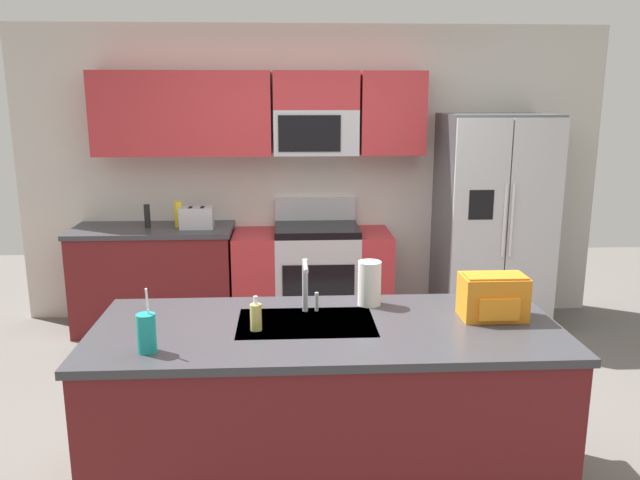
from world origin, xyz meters
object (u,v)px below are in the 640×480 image
(toaster, at_px, (197,218))
(backpack, at_px, (493,296))
(pepper_mill, at_px, (147,216))
(refrigerator, at_px, (492,223))
(soap_dispenser, at_px, (256,317))
(sink_faucet, at_px, (306,282))
(bottle_yellow, at_px, (178,214))
(range_oven, at_px, (312,277))
(paper_towel_roll, at_px, (369,283))
(drink_cup_teal, at_px, (147,333))

(toaster, height_order, backpack, backpack)
(toaster, distance_m, pepper_mill, 0.43)
(refrigerator, distance_m, backpack, 2.41)
(soap_dispenser, bearing_deg, pepper_mill, 112.73)
(sink_faucet, height_order, backpack, sink_faucet)
(refrigerator, relative_size, sink_faucet, 6.56)
(sink_faucet, bearing_deg, pepper_mill, 119.90)
(bottle_yellow, bearing_deg, range_oven, -0.89)
(range_oven, height_order, paper_towel_roll, paper_towel_roll)
(toaster, bearing_deg, backpack, -52.10)
(bottle_yellow, bearing_deg, refrigerator, -1.90)
(sink_faucet, relative_size, drink_cup_teal, 0.96)
(range_oven, xyz_separation_m, drink_cup_teal, (-0.84, -2.71, 0.55))
(soap_dispenser, relative_size, paper_towel_roll, 0.71)
(soap_dispenser, height_order, paper_towel_roll, paper_towel_roll)
(paper_towel_roll, bearing_deg, bottle_yellow, 122.56)
(refrigerator, bearing_deg, sink_faucet, -127.90)
(sink_faucet, bearing_deg, refrigerator, 52.10)
(bottle_yellow, distance_m, soap_dispenser, 2.60)
(toaster, distance_m, backpack, 2.92)
(sink_faucet, xyz_separation_m, soap_dispenser, (-0.25, -0.23, -0.10))
(range_oven, bearing_deg, sink_faucet, -93.14)
(sink_faucet, relative_size, paper_towel_roll, 1.17)
(range_oven, relative_size, backpack, 4.25)
(bottle_yellow, bearing_deg, sink_faucet, -65.55)
(pepper_mill, relative_size, soap_dispenser, 1.17)
(range_oven, height_order, toaster, range_oven)
(range_oven, xyz_separation_m, sink_faucet, (-0.12, -2.23, 0.62))
(toaster, bearing_deg, sink_faucet, -68.51)
(backpack, bearing_deg, soap_dispenser, -174.88)
(range_oven, distance_m, paper_towel_roll, 2.21)
(toaster, relative_size, drink_cup_teal, 0.95)
(drink_cup_teal, xyz_separation_m, soap_dispenser, (0.47, 0.24, -0.02))
(soap_dispenser, bearing_deg, refrigerator, 51.09)
(toaster, xyz_separation_m, backpack, (1.79, -2.31, 0.03))
(bottle_yellow, relative_size, sink_faucet, 0.78)
(refrigerator, height_order, paper_towel_roll, refrigerator)
(range_oven, height_order, drink_cup_teal, drink_cup_teal)
(range_oven, xyz_separation_m, pepper_mill, (-1.40, -0.00, 0.56))
(drink_cup_teal, bearing_deg, toaster, 93.07)
(drink_cup_teal, xyz_separation_m, paper_towel_roll, (1.06, 0.59, 0.03))
(pepper_mill, distance_m, sink_faucet, 2.57)
(pepper_mill, bearing_deg, paper_towel_roll, -52.51)
(bottle_yellow, distance_m, sink_faucet, 2.47)
(sink_faucet, distance_m, paper_towel_roll, 0.36)
(range_oven, xyz_separation_m, soap_dispenser, (-0.37, -2.46, 0.53))
(pepper_mill, relative_size, sink_faucet, 0.71)
(pepper_mill, distance_m, drink_cup_teal, 2.76)
(range_oven, height_order, sink_faucet, sink_faucet)
(toaster, relative_size, backpack, 0.88)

